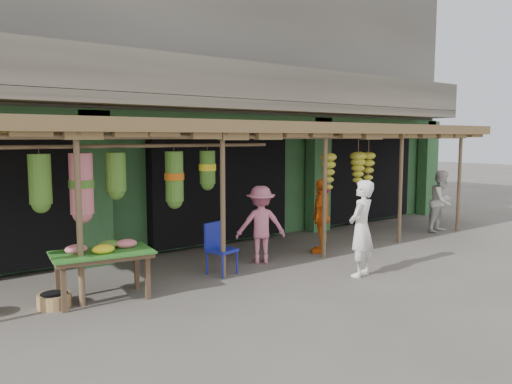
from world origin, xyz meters
TOP-DOWN VIEW (x-y plane):
  - ground at (0.00, 0.00)m, footprint 80.00×80.00m
  - building at (-0.00, 4.87)m, footprint 16.40×6.80m
  - awning at (-0.18, 0.80)m, footprint 14.00×2.70m
  - flower_table at (-3.63, -0.09)m, footprint 1.58×1.06m
  - blue_chair at (-1.43, 0.07)m, footprint 0.55×0.56m
  - basket_left at (-4.35, -0.01)m, footprint 0.61×0.61m
  - person_front at (0.54, -1.59)m, footprint 0.73×0.60m
  - person_right at (5.49, -0.04)m, footprint 0.85×0.69m
  - person_vendor at (1.27, 0.15)m, footprint 1.00×0.85m
  - person_shopper at (-0.30, 0.26)m, footprint 1.15×0.96m

SIDE VIEW (x-z plane):
  - ground at x=0.00m, z-range 0.00..0.00m
  - basket_left at x=-4.35m, z-range 0.00..0.20m
  - blue_chair at x=-1.43m, z-range 0.05..1.00m
  - flower_table at x=-3.63m, z-range 0.27..1.16m
  - person_shopper at x=-0.30m, z-range 0.00..1.54m
  - person_vendor at x=1.27m, z-range 0.00..1.61m
  - person_right at x=5.49m, z-range 0.00..1.63m
  - person_front at x=0.54m, z-range 0.00..1.74m
  - awning at x=-0.18m, z-range 1.17..3.96m
  - building at x=0.00m, z-range -0.13..6.87m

